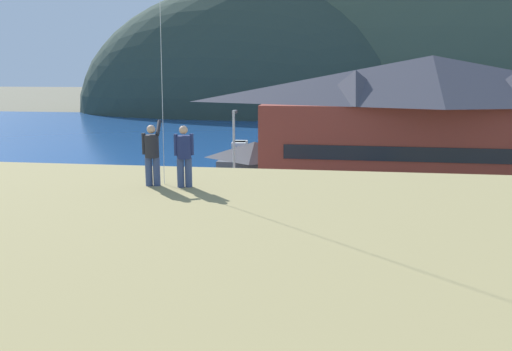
# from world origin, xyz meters

# --- Properties ---
(ground_plane) EXTENTS (600.00, 600.00, 0.00)m
(ground_plane) POSITION_xyz_m (0.00, 0.00, 0.00)
(ground_plane) COLOR #66604C
(parking_lot_pad) EXTENTS (40.00, 20.00, 0.10)m
(parking_lot_pad) POSITION_xyz_m (0.00, 5.00, 0.05)
(parking_lot_pad) COLOR gray
(parking_lot_pad) RESTS_ON ground
(bay_water) EXTENTS (360.00, 84.00, 0.03)m
(bay_water) POSITION_xyz_m (0.00, 60.00, 0.01)
(bay_water) COLOR navy
(bay_water) RESTS_ON ground
(far_hill_west_ridge) EXTENTS (94.50, 49.42, 63.51)m
(far_hill_west_ridge) POSITION_xyz_m (-11.99, 109.48, 0.00)
(far_hill_west_ridge) COLOR #2D3D33
(far_hill_west_ridge) RESTS_ON ground
(far_hill_east_peak) EXTENTS (143.12, 44.02, 93.92)m
(far_hill_east_peak) POSITION_xyz_m (41.91, 111.25, 0.00)
(far_hill_east_peak) COLOR #42513D
(far_hill_east_peak) RESTS_ON ground
(harbor_lodge) EXTENTS (28.13, 9.62, 11.45)m
(harbor_lodge) POSITION_xyz_m (13.23, 20.90, 6.05)
(harbor_lodge) COLOR brown
(harbor_lodge) RESTS_ON ground
(storage_shed_near_lot) EXTENTS (8.20, 5.23, 4.87)m
(storage_shed_near_lot) POSITION_xyz_m (-9.82, 3.92, 2.53)
(storage_shed_near_lot) COLOR beige
(storage_shed_near_lot) RESTS_ON ground
(storage_shed_waterside) EXTENTS (6.42, 4.69, 4.27)m
(storage_shed_waterside) POSITION_xyz_m (-1.00, 21.77, 2.22)
(storage_shed_waterside) COLOR #474C56
(storage_shed_waterside) RESTS_ON ground
(wharf_dock) EXTENTS (3.20, 15.74, 0.70)m
(wharf_dock) POSITION_xyz_m (-1.62, 34.03, 0.35)
(wharf_dock) COLOR #70604C
(wharf_dock) RESTS_ON ground
(moored_boat_wharfside) EXTENTS (2.96, 7.31, 2.16)m
(moored_boat_wharfside) POSITION_xyz_m (-5.10, 37.34, 0.72)
(moored_boat_wharfside) COLOR navy
(moored_boat_wharfside) RESTS_ON ground
(moored_boat_outer_mooring) EXTENTS (2.85, 8.41, 2.16)m
(moored_boat_outer_mooring) POSITION_xyz_m (2.08, 37.05, 0.72)
(moored_boat_outer_mooring) COLOR #23564C
(moored_boat_outer_mooring) RESTS_ON ground
(moored_boat_inner_slip) EXTENTS (2.35, 6.77, 2.16)m
(moored_boat_inner_slip) POSITION_xyz_m (-5.03, 38.06, 0.72)
(moored_boat_inner_slip) COLOR #A8A399
(moored_boat_inner_slip) RESTS_ON ground
(parked_car_mid_row_center) EXTENTS (4.27, 2.19, 1.82)m
(parked_car_mid_row_center) POSITION_xyz_m (-2.77, 1.19, 1.06)
(parked_car_mid_row_center) COLOR #9EA3A8
(parked_car_mid_row_center) RESTS_ON parking_lot_pad
(parked_car_front_row_red) EXTENTS (4.32, 2.31, 1.82)m
(parked_car_front_row_red) POSITION_xyz_m (4.50, 0.57, 1.06)
(parked_car_front_row_red) COLOR slate
(parked_car_front_row_red) RESTS_ON parking_lot_pad
(parked_car_front_row_end) EXTENTS (4.28, 2.22, 1.82)m
(parked_car_front_row_end) POSITION_xyz_m (11.04, 6.71, 1.06)
(parked_car_front_row_end) COLOR #236633
(parked_car_front_row_end) RESTS_ON parking_lot_pad
(parked_car_mid_row_far) EXTENTS (4.31, 2.28, 1.82)m
(parked_car_mid_row_far) POSITION_xyz_m (-3.16, 7.40, 1.06)
(parked_car_mid_row_far) COLOR #236633
(parked_car_mid_row_far) RESTS_ON parking_lot_pad
(parked_car_mid_row_near) EXTENTS (4.24, 2.13, 1.82)m
(parked_car_mid_row_near) POSITION_xyz_m (10.21, 1.48, 1.06)
(parked_car_mid_row_near) COLOR navy
(parked_car_mid_row_near) RESTS_ON parking_lot_pad
(parked_car_corner_spot) EXTENTS (4.35, 2.37, 1.82)m
(parked_car_corner_spot) POSITION_xyz_m (1.87, 5.79, 1.06)
(parked_car_corner_spot) COLOR red
(parked_car_corner_spot) RESTS_ON parking_lot_pad
(parking_light_pole) EXTENTS (0.24, 0.78, 7.66)m
(parking_light_pole) POSITION_xyz_m (-0.72, 10.55, 4.47)
(parking_light_pole) COLOR #ADADB2
(parking_light_pole) RESTS_ON parking_lot_pad
(person_kite_flyer) EXTENTS (0.52, 0.69, 1.86)m
(person_kite_flyer) POSITION_xyz_m (0.46, -8.54, 7.98)
(person_kite_flyer) COLOR #384770
(person_kite_flyer) RESTS_ON grassy_hill_foreground
(person_companion) EXTENTS (0.53, 0.40, 1.74)m
(person_companion) POSITION_xyz_m (1.42, -8.59, 7.97)
(person_companion) COLOR #384770
(person_companion) RESTS_ON grassy_hill_foreground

